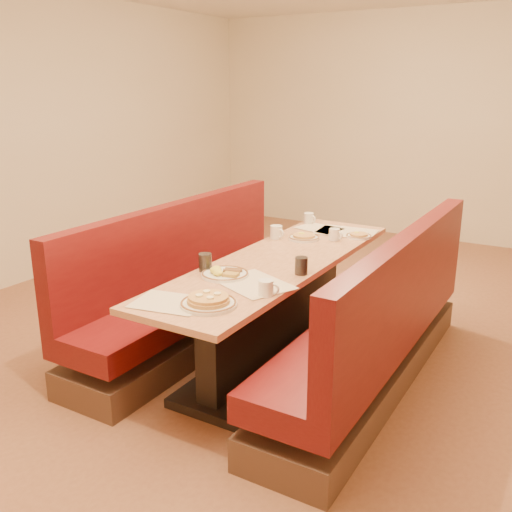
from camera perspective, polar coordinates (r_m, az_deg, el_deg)
The scene contains 19 objects.
ground at distance 4.20m, azimuth 2.09°, elevation -10.15°, with size 8.00×8.00×0.00m, color #9E6647.
room_envelope at distance 3.75m, azimuth 2.42°, elevation 17.21°, with size 6.04×8.04×2.82m.
diner_table at distance 4.05m, azimuth 2.15°, elevation -5.42°, with size 0.70×2.50×0.75m.
booth_left at distance 4.42m, azimuth -6.22°, elevation -3.72°, with size 0.55×2.50×1.05m.
booth_right at distance 3.79m, azimuth 12.01°, elevation -7.62°, with size 0.55×2.50×1.05m.
placemat_near_left at distance 3.18m, azimuth -8.65°, elevation -4.61°, with size 0.39×0.29×0.00m, color beige.
placemat_near_right at distance 3.43m, azimuth -0.22°, elevation -2.78°, with size 0.45×0.34×0.00m, color beige.
placemat_far_left at distance 4.78m, azimuth 6.33°, elevation 2.77°, with size 0.35×0.26×0.00m, color beige.
placemat_far_right at distance 4.70m, azimuth 9.04°, elevation 2.41°, with size 0.46×0.34×0.00m, color beige.
pancake_plate at distance 3.11m, azimuth -4.77°, elevation -4.57°, with size 0.31×0.31×0.07m.
eggs_plate at distance 3.58m, azimuth -3.19°, elevation -1.74°, with size 0.30×0.30×0.06m.
extra_plate_mid at distance 4.56m, azimuth 10.24°, elevation 2.03°, with size 0.20×0.20×0.04m.
extra_plate_far at distance 4.44m, azimuth 4.82°, elevation 1.90°, with size 0.25×0.25×0.05m.
coffee_mug_a at distance 3.23m, azimuth 1.07°, elevation -3.20°, with size 0.12×0.09×0.09m.
coffee_mug_b at distance 4.44m, azimuth 2.07°, elevation 2.43°, with size 0.13×0.09×0.10m.
coffee_mug_c at distance 4.43m, azimuth 7.88°, elevation 2.16°, with size 0.12×0.08×0.09m.
coffee_mug_d at distance 4.95m, azimuth 5.33°, elevation 3.79°, with size 0.12×0.08×0.09m.
soda_tumbler_near at distance 3.67m, azimuth -5.10°, elevation -0.63°, with size 0.08×0.08×0.12m.
soda_tumbler_mid at distance 3.61m, azimuth 4.55°, elevation -0.98°, with size 0.08×0.08×0.11m.
Camera 1 is at (1.78, -3.30, 1.90)m, focal length 40.00 mm.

